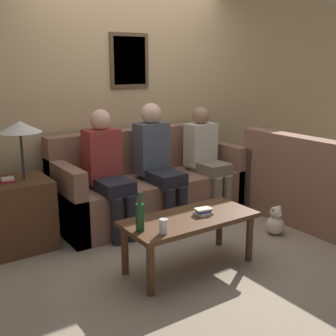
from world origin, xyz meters
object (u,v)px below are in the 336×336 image
object	(u,v)px
drinking_glass	(164,226)
couch_main	(149,186)
person_middle	(157,159)
couch_side	(316,191)
person_left	(107,168)
coffee_table	(189,224)
teddy_bear	(275,222)
wine_bottle	(140,216)
person_right	(206,154)

from	to	relation	value
drinking_glass	couch_main	bearing A→B (deg)	61.96
drinking_glass	person_middle	bearing A→B (deg)	58.90
couch_side	person_left	size ratio (longest dim) A/B	1.23
coffee_table	teddy_bear	xyz separation A→B (m)	(1.14, 0.07, -0.26)
coffee_table	teddy_bear	bearing A→B (deg)	3.71
wine_bottle	person_middle	bearing A→B (deg)	51.76
couch_main	drinking_glass	xyz separation A→B (m)	(-0.76, -1.43, 0.17)
person_left	teddy_bear	distance (m)	1.76
wine_bottle	person_right	distance (m)	1.88
person_left	wine_bottle	bearing A→B (deg)	-104.09
person_left	coffee_table	bearing A→B (deg)	-78.88
couch_main	couch_side	distance (m)	1.81
couch_side	person_right	xyz separation A→B (m)	(-0.73, 0.98, 0.32)
wine_bottle	person_right	xyz separation A→B (m)	(1.53, 1.09, 0.09)
couch_side	person_middle	size ratio (longest dim) A/B	1.20
wine_bottle	teddy_bear	size ratio (longest dim) A/B	1.04
person_right	coffee_table	bearing A→B (deg)	-134.45
couch_main	person_middle	world-z (taller)	person_middle
person_middle	person_right	size ratio (longest dim) A/B	1.06
couch_main	wine_bottle	size ratio (longest dim) A/B	7.02
coffee_table	wine_bottle	bearing A→B (deg)	-176.72
couch_main	wine_bottle	xyz separation A→B (m)	(-0.88, -1.29, 0.23)
person_left	person_right	size ratio (longest dim) A/B	1.04
coffee_table	person_left	xyz separation A→B (m)	(-0.21, 1.07, 0.29)
couch_main	drinking_glass	size ratio (longest dim) A/B	18.92
wine_bottle	person_left	size ratio (longest dim) A/B	0.25
person_left	person_middle	world-z (taller)	person_middle
drinking_glass	teddy_bear	size ratio (longest dim) A/B	0.38
teddy_bear	person_middle	bearing A→B (deg)	127.58
drinking_glass	wine_bottle	bearing A→B (deg)	129.76
wine_bottle	person_middle	world-z (taller)	person_middle
person_right	person_left	bearing A→B (deg)	179.68
person_middle	person_right	bearing A→B (deg)	0.04
couch_side	person_right	distance (m)	1.26
couch_main	drinking_glass	world-z (taller)	couch_main
couch_main	teddy_bear	bearing A→B (deg)	-58.06
teddy_bear	drinking_glass	bearing A→B (deg)	-170.87
wine_bottle	person_middle	distance (m)	1.40
wine_bottle	drinking_glass	distance (m)	0.19
person_right	teddy_bear	distance (m)	1.13
drinking_glass	person_right	distance (m)	1.88
wine_bottle	person_middle	xyz separation A→B (m)	(0.86, 1.09, 0.13)
person_middle	drinking_glass	bearing A→B (deg)	-121.10
wine_bottle	person_right	bearing A→B (deg)	35.51
coffee_table	person_left	distance (m)	1.13
couch_side	wine_bottle	world-z (taller)	couch_side
person_left	couch_main	bearing A→B (deg)	17.71
couch_main	person_right	bearing A→B (deg)	-17.10
coffee_table	drinking_glass	world-z (taller)	drinking_glass
couch_main	coffee_table	distance (m)	1.33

